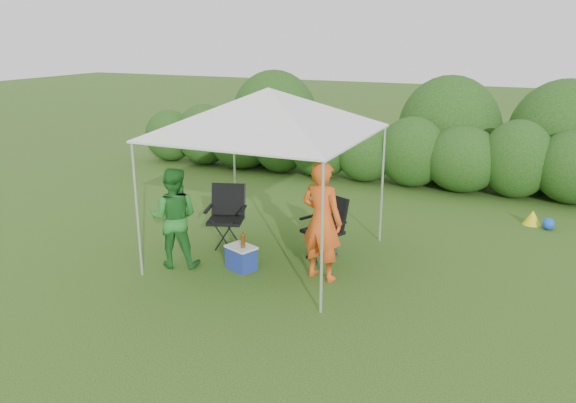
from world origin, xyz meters
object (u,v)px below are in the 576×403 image
at_px(chair_right, 327,223).
at_px(cooler, 241,258).
at_px(man, 322,221).
at_px(woman, 174,218).
at_px(chair_left, 227,211).
at_px(canopy, 268,111).

height_order(chair_right, cooler, chair_right).
xyz_separation_m(man, woman, (-2.33, -0.51, -0.11)).
bearing_deg(man, cooler, 20.79).
xyz_separation_m(chair_left, man, (2.06, -0.68, 0.32)).
distance_m(canopy, cooler, 2.37).
relative_size(man, woman, 1.14).
bearing_deg(canopy, chair_left, 166.06).
bearing_deg(woman, canopy, -162.94).
xyz_separation_m(chair_left, woman, (-0.27, -1.19, 0.21)).
relative_size(chair_right, man, 0.56).
relative_size(chair_left, woman, 0.66).
distance_m(canopy, woman, 2.27).
height_order(chair_right, woman, woman).
bearing_deg(canopy, woman, -142.32).
bearing_deg(chair_left, man, -36.37).
xyz_separation_m(woman, cooler, (1.05, 0.29, -0.62)).
xyz_separation_m(canopy, woman, (-1.23, -0.95, -1.65)).
bearing_deg(canopy, man, -22.06).
bearing_deg(woman, chair_left, -123.52).
bearing_deg(man, canopy, -10.97).
relative_size(chair_left, cooler, 1.93).
xyz_separation_m(canopy, chair_right, (0.87, 0.42, -1.87)).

